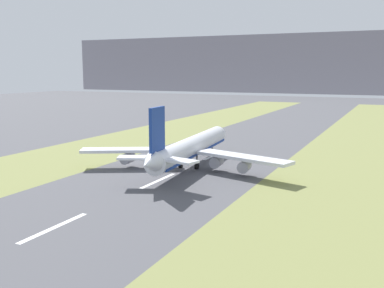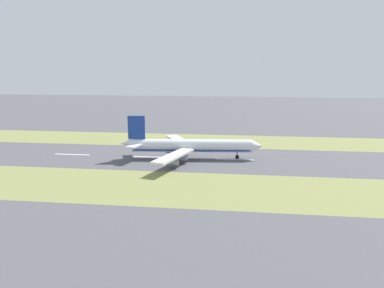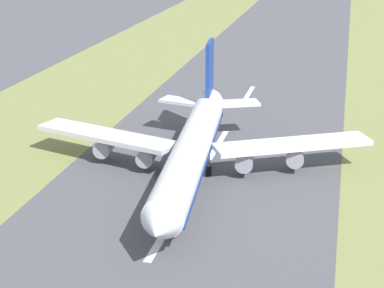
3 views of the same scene
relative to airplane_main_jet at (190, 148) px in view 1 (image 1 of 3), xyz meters
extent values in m
plane|color=#4C4C51|center=(-0.86, -1.88, -6.02)|extent=(800.00, 800.00, 0.00)
cube|color=olive|center=(-45.86, -1.88, -6.02)|extent=(40.00, 600.00, 0.01)
cube|color=olive|center=(44.14, -1.88, -6.02)|extent=(40.00, 600.00, 0.01)
cube|color=silver|center=(-0.86, -58.10, -6.01)|extent=(1.20, 18.00, 0.01)
cube|color=silver|center=(-0.86, -18.10, -6.01)|extent=(1.20, 18.00, 0.01)
cube|color=silver|center=(-0.86, 21.90, -6.01)|extent=(1.20, 18.00, 0.01)
cylinder|color=silver|center=(-0.18, 1.90, 0.18)|extent=(11.28, 56.32, 6.00)
cone|color=silver|center=(-3.07, 32.26, 0.18)|extent=(6.33, 5.53, 5.88)
cone|color=silver|center=(2.76, -28.96, 0.98)|extent=(5.65, 6.46, 5.10)
cube|color=navy|center=(-0.18, 1.90, -1.47)|extent=(10.77, 54.06, 0.70)
cube|color=silver|center=(-16.92, -6.95, -0.72)|extent=(28.50, 18.69, 0.90)
cube|color=silver|center=(17.92, -3.63, -0.72)|extent=(29.51, 14.02, 0.90)
cylinder|color=#93939E|center=(-8.76, -2.94, -3.17)|extent=(3.64, 5.08, 3.20)
cylinder|color=#93939E|center=(-17.39, -7.28, -3.17)|extent=(3.64, 5.08, 3.20)
cylinder|color=#93939E|center=(9.16, -1.23, -3.17)|extent=(3.64, 5.08, 3.20)
cylinder|color=#93939E|center=(18.45, -3.86, -3.17)|extent=(3.64, 5.08, 3.20)
cube|color=navy|center=(2.28, -23.99, 8.68)|extent=(1.55, 8.04, 11.00)
cube|color=silver|center=(-3.19, -24.51, 1.18)|extent=(10.93, 8.01, 0.60)
cube|color=silver|center=(7.76, -23.47, 1.18)|extent=(10.72, 6.47, 0.60)
cylinder|color=#59595E|center=(-2.20, 23.08, -3.52)|extent=(0.50, 0.50, 3.20)
cylinder|color=black|center=(-2.20, 23.08, -5.12)|extent=(1.07, 1.88, 1.80)
cylinder|color=#59595E|center=(-2.48, -1.34, -3.52)|extent=(0.50, 0.50, 3.20)
cylinder|color=black|center=(-2.48, -1.34, -5.12)|extent=(1.07, 1.88, 1.80)
cylinder|color=#59595E|center=(2.69, -0.84, -3.52)|extent=(0.50, 0.50, 3.20)
cylinder|color=black|center=(2.69, -0.84, -5.12)|extent=(1.07, 1.88, 1.80)
cube|color=gray|center=(-0.86, 518.12, 31.93)|extent=(800.00, 120.00, 75.90)
camera|label=1|loc=(56.24, -120.20, 22.94)|focal=42.00mm
camera|label=2|loc=(170.11, 24.28, 35.76)|focal=35.00mm
camera|label=3|loc=(-24.78, 103.93, 38.40)|focal=60.00mm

